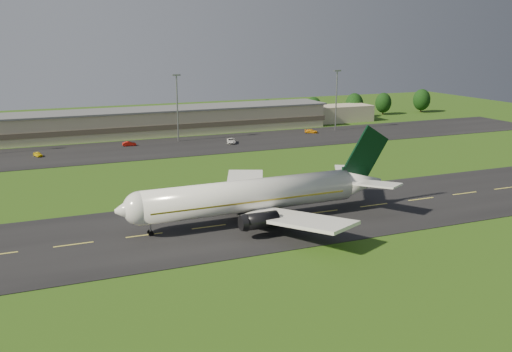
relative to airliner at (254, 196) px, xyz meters
name	(u,v)px	position (x,y,z in m)	size (l,w,h in m)	color
ground	(268,220)	(2.67, -0.01, -4.66)	(360.00, 360.00, 0.00)	#274A12
taxiway	(268,219)	(2.67, -0.01, -4.61)	(220.00, 30.00, 0.10)	black
apron	(169,147)	(2.67, 71.99, -4.61)	(260.00, 30.00, 0.10)	black
airliner	(254,196)	(0.00, 0.00, 0.00)	(51.26, 42.18, 15.57)	white
terminal	(169,121)	(9.07, 96.17, -0.67)	(145.00, 16.00, 8.40)	tan
light_mast_centre	(177,100)	(7.67, 79.99, 8.08)	(2.40, 1.20, 20.35)	gray
light_mast_east	(336,93)	(62.67, 79.99, 8.08)	(2.40, 1.20, 20.35)	gray
tree_line	(236,111)	(36.13, 106.10, 0.30)	(198.24, 9.46, 10.36)	black
service_vehicle_a	(38,154)	(-32.92, 72.28, -3.95)	(1.44, 3.58, 1.22)	yellow
service_vehicle_b	(129,144)	(-7.62, 78.00, -3.91)	(1.38, 3.97, 1.31)	#951109
service_vehicle_c	(231,141)	(21.43, 70.50, -3.81)	(2.48, 5.38, 1.50)	silver
service_vehicle_d	(311,131)	(52.20, 77.67, -3.94)	(1.74, 4.29, 1.24)	orange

